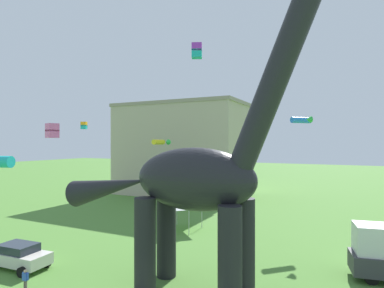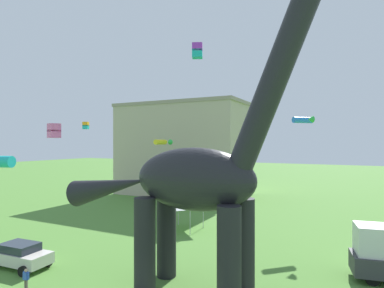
{
  "view_description": "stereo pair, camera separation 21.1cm",
  "coord_description": "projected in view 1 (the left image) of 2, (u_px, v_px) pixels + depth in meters",
  "views": [
    {
      "loc": [
        9.12,
        -10.22,
        8.03
      ],
      "look_at": [
        0.63,
        6.91,
        7.97
      ],
      "focal_mm": 30.42,
      "sensor_mm": 36.0,
      "label": 1
    },
    {
      "loc": [
        9.31,
        -10.13,
        8.03
      ],
      "look_at": [
        0.63,
        6.91,
        7.97
      ],
      "focal_mm": 30.42,
      "sensor_mm": 36.0,
      "label": 2
    }
  ],
  "objects": [
    {
      "name": "kite_mid_center",
      "position": [
        160.0,
        142.0,
        41.13
      ],
      "size": [
        1.99,
        2.35,
        0.68
      ],
      "color": "yellow"
    },
    {
      "name": "person_strolling_adult",
      "position": [
        25.0,
        278.0,
        17.62
      ],
      "size": [
        0.43,
        0.19,
        1.16
      ],
      "rotation": [
        0.0,
        0.0,
        3.89
      ],
      "color": "#6B6056",
      "rests_on": "ground_plane"
    },
    {
      "name": "dinosaur_sculpture",
      "position": [
        193.0,
        179.0,
        17.52
      ],
      "size": [
        16.09,
        3.41,
        16.82
      ],
      "rotation": [
        0.0,
        0.0,
        0.42
      ],
      "color": "black",
      "rests_on": "ground_plane"
    },
    {
      "name": "kite_mid_left",
      "position": [
        303.0,
        120.0,
        31.65
      ],
      "size": [
        2.17,
        2.18,
        0.62
      ],
      "color": "#287AE5"
    },
    {
      "name": "kite_trailing",
      "position": [
        197.0,
        51.0,
        22.29
      ],
      "size": [
        0.9,
        0.9,
        0.98
      ],
      "color": "purple"
    },
    {
      "name": "kite_high_left",
      "position": [
        52.0,
        131.0,
        28.38
      ],
      "size": [
        1.09,
        1.09,
        1.26
      ],
      "color": "pink"
    },
    {
      "name": "kite_drifting",
      "position": [
        84.0,
        125.0,
        31.04
      ],
      "size": [
        0.64,
        0.64,
        0.7
      ],
      "color": "orange"
    },
    {
      "name": "parked_sedan_left",
      "position": [
        18.0,
        255.0,
        20.85
      ],
      "size": [
        4.31,
        2.07,
        1.55
      ],
      "rotation": [
        0.0,
        0.0,
        0.07
      ],
      "color": "silver",
      "rests_on": "ground_plane"
    },
    {
      "name": "background_building_block",
      "position": [
        181.0,
        149.0,
        51.05
      ],
      "size": [
        19.9,
        10.27,
        14.2
      ],
      "color": "#B7A893",
      "rests_on": "ground_plane"
    },
    {
      "name": "festival_canopy_tent",
      "position": [
        183.0,
        202.0,
        30.1
      ],
      "size": [
        3.15,
        3.15,
        3.0
      ],
      "color": "#B2B2B7",
      "rests_on": "ground_plane"
    }
  ]
}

